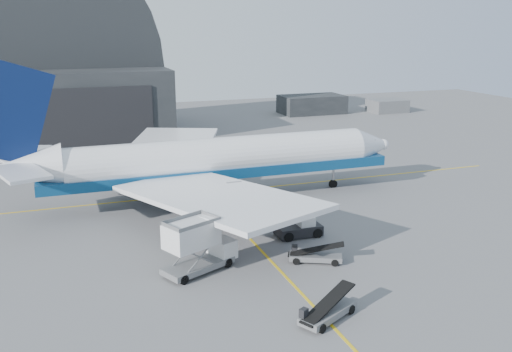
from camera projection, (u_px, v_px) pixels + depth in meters
name	position (u px, v px, depth m)	size (l,w,h in m)	color
ground	(266.00, 255.00, 50.01)	(200.00, 200.00, 0.00)	#565659
taxi_lines	(225.00, 212.00, 61.53)	(80.00, 42.12, 0.02)	gold
hangar	(18.00, 83.00, 99.43)	(50.00, 28.30, 28.00)	black
distant_bldg_a	(312.00, 113.00, 127.78)	(14.00, 8.00, 4.00)	black
distant_bldg_b	(387.00, 112.00, 129.65)	(8.00, 6.00, 2.80)	slate
airliner	(205.00, 161.00, 64.10)	(47.64, 46.19, 16.72)	white
catering_truck	(197.00, 246.00, 46.18)	(6.81, 4.83, 4.41)	slate
pushback_tug	(300.00, 228.00, 54.53)	(4.27, 2.52, 1.97)	black
belt_loader_a	(327.00, 312.00, 39.12)	(5.00, 3.68, 1.94)	slate
belt_loader_b	(315.00, 256.00, 48.54)	(4.71, 3.28, 1.81)	slate
traffic_cone	(238.00, 226.00, 56.49)	(0.37, 0.37, 0.54)	red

